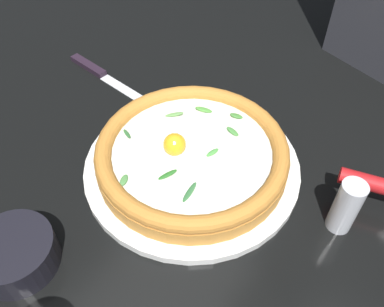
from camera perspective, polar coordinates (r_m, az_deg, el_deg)
ground_plane at (r=0.59m, az=2.40°, el=-5.13°), size 2.40×2.40×0.03m
pizza_plate at (r=0.59m, az=-0.00°, el=-1.71°), size 0.31×0.31×0.01m
pizza at (r=0.57m, az=-0.03°, el=0.06°), size 0.27×0.27×0.06m
side_bowl at (r=0.53m, az=-23.84°, el=-12.88°), size 0.10×0.10×0.04m
table_knife at (r=0.78m, az=-12.73°, el=10.94°), size 0.04×0.24×0.01m
pepper_shaker at (r=0.54m, az=21.04°, el=-7.06°), size 0.03×0.03×0.08m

